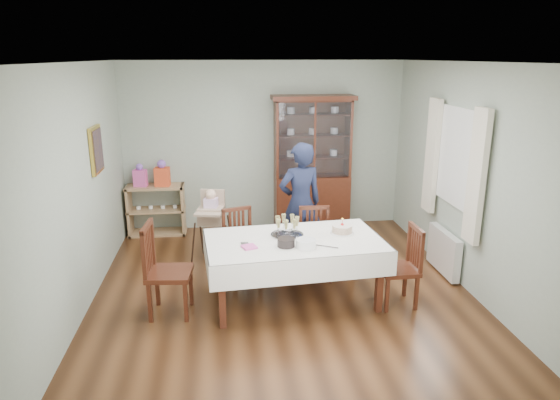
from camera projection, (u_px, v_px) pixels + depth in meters
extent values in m
plane|color=#593319|center=(283.00, 291.00, 6.08)|extent=(5.00, 5.00, 0.00)
plane|color=#9EAA99|center=(264.00, 146.00, 8.09)|extent=(4.50, 0.00, 4.50)
plane|color=#9EAA99|center=(79.00, 190.00, 5.45)|extent=(0.00, 5.00, 5.00)
plane|color=#9EAA99|center=(470.00, 179.00, 5.95)|extent=(0.00, 5.00, 5.00)
plane|color=white|center=(283.00, 62.00, 5.32)|extent=(5.00, 5.00, 0.00)
cube|color=#471D11|center=(294.00, 243.00, 5.66)|extent=(1.98, 1.20, 0.06)
cube|color=white|center=(294.00, 240.00, 5.65)|extent=(2.09, 1.31, 0.01)
cube|color=#471D11|center=(311.00, 202.00, 8.19)|extent=(1.20, 0.45, 0.90)
cube|color=white|center=(315.00, 141.00, 7.72)|extent=(1.12, 0.01, 1.16)
cube|color=#471D11|center=(313.00, 98.00, 7.72)|extent=(1.30, 0.48, 0.07)
cube|color=tan|center=(158.00, 232.00, 8.05)|extent=(0.90, 0.38, 0.04)
cube|color=tan|center=(157.00, 210.00, 7.94)|extent=(0.90, 0.38, 0.03)
cube|color=tan|center=(155.00, 187.00, 7.84)|extent=(0.90, 0.38, 0.04)
cube|color=tan|center=(130.00, 211.00, 7.90)|extent=(0.04, 0.38, 0.80)
cube|color=tan|center=(183.00, 209.00, 7.99)|extent=(0.04, 0.38, 0.80)
cube|color=gold|center=(96.00, 150.00, 6.13)|extent=(0.04, 0.48, 0.58)
cube|color=white|center=(458.00, 157.00, 6.18)|extent=(0.04, 1.02, 1.22)
cube|color=silver|center=(477.00, 177.00, 5.61)|extent=(0.07, 0.30, 1.55)
cube|color=silver|center=(432.00, 156.00, 6.79)|extent=(0.07, 0.30, 1.55)
cube|color=white|center=(444.00, 251.00, 6.52)|extent=(0.10, 0.80, 0.55)
cube|color=#471D11|center=(242.00, 249.00, 6.29)|extent=(0.52, 0.52, 0.05)
cube|color=#471D11|center=(237.00, 226.00, 6.38)|extent=(0.38, 0.16, 0.48)
cube|color=#471D11|center=(316.00, 247.00, 6.34)|extent=(0.43, 0.43, 0.05)
cube|color=#471D11|center=(314.00, 224.00, 6.45)|extent=(0.39, 0.06, 0.48)
cube|color=#471D11|center=(170.00, 273.00, 5.44)|extent=(0.51, 0.51, 0.05)
cube|color=#471D11|center=(148.00, 249.00, 5.36)|extent=(0.08, 0.45, 0.55)
cube|color=#471D11|center=(398.00, 270.00, 5.66)|extent=(0.43, 0.43, 0.05)
cube|color=#471D11|center=(415.00, 248.00, 5.62)|extent=(0.05, 0.40, 0.49)
imported|color=black|center=(300.00, 203.00, 6.75)|extent=(0.69, 0.53, 1.68)
cube|color=tan|center=(211.00, 215.00, 6.86)|extent=(0.39, 0.36, 0.24)
cube|color=tan|center=(211.00, 202.00, 6.81)|extent=(0.34, 0.13, 0.28)
cube|color=tan|center=(211.00, 210.00, 6.84)|extent=(0.38, 0.23, 0.03)
cube|color=silver|center=(211.00, 204.00, 6.82)|extent=(0.20, 0.17, 0.18)
sphere|color=beige|center=(211.00, 195.00, 6.78)|extent=(0.15, 0.15, 0.15)
cylinder|color=silver|center=(287.00, 235.00, 5.76)|extent=(0.38, 0.38, 0.01)
torus|color=silver|center=(287.00, 234.00, 5.76)|extent=(0.38, 0.38, 0.01)
cylinder|color=white|center=(342.00, 233.00, 5.84)|extent=(0.27, 0.27, 0.02)
cylinder|color=brown|center=(342.00, 229.00, 5.83)|extent=(0.24, 0.24, 0.08)
cylinder|color=silver|center=(342.00, 225.00, 5.82)|extent=(0.24, 0.24, 0.01)
cylinder|color=#F24C4C|center=(342.00, 222.00, 5.81)|extent=(0.01, 0.01, 0.07)
sphere|color=yellow|center=(343.00, 219.00, 5.80)|extent=(0.02, 0.02, 0.02)
cylinder|color=black|center=(286.00, 242.00, 5.44)|extent=(0.24, 0.24, 0.09)
cylinder|color=white|center=(306.00, 244.00, 5.40)|extent=(0.26, 0.26, 0.09)
cube|color=#E554AB|center=(249.00, 247.00, 5.40)|extent=(0.19, 0.19, 0.02)
cube|color=silver|center=(326.00, 246.00, 5.43)|extent=(0.25, 0.15, 0.01)
cube|color=#E554AB|center=(140.00, 178.00, 7.75)|extent=(0.22, 0.16, 0.27)
sphere|color=#E533B2|center=(139.00, 167.00, 7.70)|extent=(0.11, 0.11, 0.11)
cube|color=#E54B24|center=(162.00, 177.00, 7.79)|extent=(0.24, 0.18, 0.29)
sphere|color=#E533B2|center=(161.00, 164.00, 7.73)|extent=(0.13, 0.13, 0.13)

